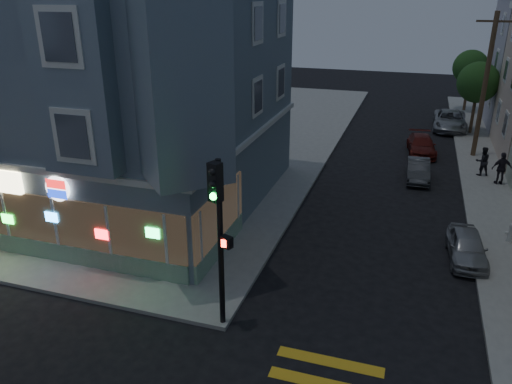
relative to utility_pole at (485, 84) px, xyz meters
The scene contains 14 objects.
ground 27.26m from the utility_pole, 116.57° to the right, with size 120.00×120.00×0.00m, color black.
sidewalk_nw 25.95m from the utility_pole, behind, with size 33.00×42.00×0.15m, color gray.
corner_building 22.24m from the utility_pole, 144.13° to the right, with size 14.60×14.60×11.40m.
utility_pole is the anchor object (origin of this frame).
street_tree_near 6.06m from the utility_pole, 88.09° to the left, with size 3.00×3.00×5.30m.
street_tree_far 14.03m from the utility_pole, 89.18° to the left, with size 3.00×3.00×5.30m.
pedestrian_a 5.47m from the utility_pole, 88.12° to the right, with size 0.83×0.65×1.71m, color black.
pedestrian_b 6.45m from the utility_pole, 79.06° to the right, with size 1.08×0.45×1.84m, color #26222A.
parked_car_a 15.24m from the utility_pole, 95.09° to the right, with size 1.42×3.53×1.20m, color #999CA0.
parked_car_b 7.71m from the utility_pole, 121.77° to the right, with size 1.25×3.58×1.18m, color #3B3E41.
parked_car_c 5.34m from the utility_pole, behind, with size 1.70×4.18×1.21m, color maroon.
parked_car_d 8.17m from the utility_pole, 100.57° to the left, with size 2.43×5.28×1.47m, color #969AA0.
traffic_signal 23.71m from the utility_pole, 112.79° to the right, with size 0.72×0.63×5.66m.
fire_hydrant 13.29m from the utility_pole, 87.14° to the right, with size 0.51×0.30×0.89m.
Camera 1 is at (8.06, -10.35, 10.36)m, focal length 35.00 mm.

